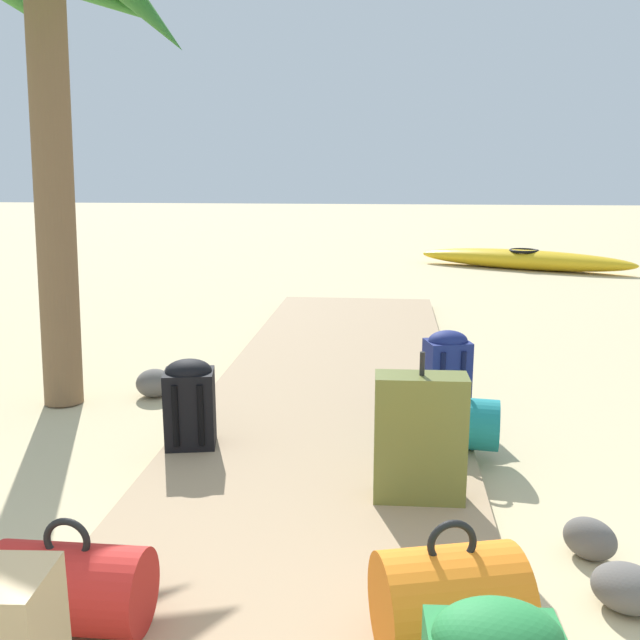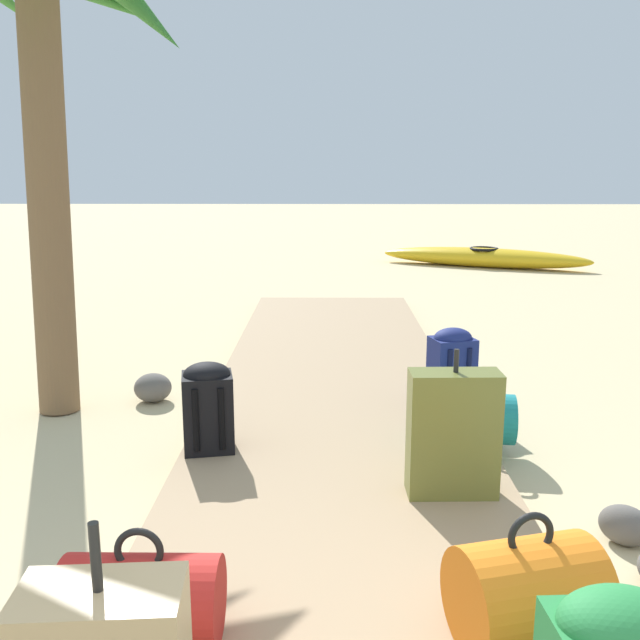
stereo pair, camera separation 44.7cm
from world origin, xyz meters
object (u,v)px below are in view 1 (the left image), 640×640
(backpack_navy, at_px, (447,367))
(palm_tree_far_left, at_px, (44,1))
(backpack_black, at_px, (190,401))
(kayak, at_px, (523,259))
(duffel_bag_orange, at_px, (449,602))
(suitcase_olive, at_px, (420,438))
(duffel_bag_teal, at_px, (455,422))
(duffel_bag_red, at_px, (71,588))

(backpack_navy, distance_m, palm_tree_far_left, 3.56)
(backpack_black, distance_m, kayak, 8.77)
(duffel_bag_orange, bearing_deg, suitcase_olive, 92.99)
(duffel_bag_teal, height_order, palm_tree_far_left, palm_tree_far_left)
(palm_tree_far_left, bearing_deg, backpack_black, -40.49)
(duffel_bag_teal, relative_size, kayak, 0.15)
(duffel_bag_orange, xyz_separation_m, palm_tree_far_left, (-2.49, 2.60, 2.44))
(duffel_bag_teal, xyz_separation_m, backpack_black, (-1.50, -0.13, 0.12))
(suitcase_olive, relative_size, duffel_bag_teal, 1.43)
(duffel_bag_red, xyz_separation_m, duffel_bag_orange, (1.28, 0.01, 0.03))
(suitcase_olive, relative_size, duffel_bag_orange, 1.36)
(duffel_bag_red, distance_m, kayak, 10.27)
(suitcase_olive, bearing_deg, backpack_black, 157.43)
(duffel_bag_red, bearing_deg, suitcase_olive, 41.73)
(duffel_bag_teal, distance_m, palm_tree_far_left, 3.74)
(duffel_bag_red, relative_size, duffel_bag_orange, 0.98)
(backpack_black, bearing_deg, palm_tree_far_left, 139.51)
(duffel_bag_teal, bearing_deg, duffel_bag_orange, -95.73)
(suitcase_olive, height_order, backpack_navy, suitcase_olive)
(suitcase_olive, bearing_deg, palm_tree_far_left, 148.00)
(duffel_bag_teal, bearing_deg, duffel_bag_red, -129.73)
(duffel_bag_red, bearing_deg, palm_tree_far_left, 114.95)
(duffel_bag_red, bearing_deg, backpack_black, 91.83)
(kayak, bearing_deg, duffel_bag_teal, -102.93)
(duffel_bag_red, xyz_separation_m, backpack_navy, (1.45, 2.43, 0.12))
(suitcase_olive, relative_size, backpack_black, 1.43)
(duffel_bag_red, relative_size, backpack_black, 1.03)
(backpack_navy, distance_m, kayak, 7.52)
(suitcase_olive, height_order, kayak, suitcase_olive)
(duffel_bag_orange, relative_size, backpack_navy, 1.03)
(backpack_navy, relative_size, palm_tree_far_left, 0.15)
(duffel_bag_red, relative_size, duffel_bag_teal, 1.03)
(backpack_black, xyz_separation_m, kayak, (3.34, 8.11, -0.18))
(duffel_bag_red, distance_m, backpack_black, 1.62)
(suitcase_olive, relative_size, kayak, 0.21)
(suitcase_olive, height_order, backpack_black, suitcase_olive)
(duffel_bag_teal, height_order, backpack_black, backpack_black)
(duffel_bag_teal, bearing_deg, suitcase_olive, -109.34)
(duffel_bag_red, distance_m, palm_tree_far_left, 3.80)
(suitcase_olive, distance_m, backpack_navy, 1.36)
(duffel_bag_orange, distance_m, kayak, 9.93)
(backpack_navy, bearing_deg, backpack_black, -151.55)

